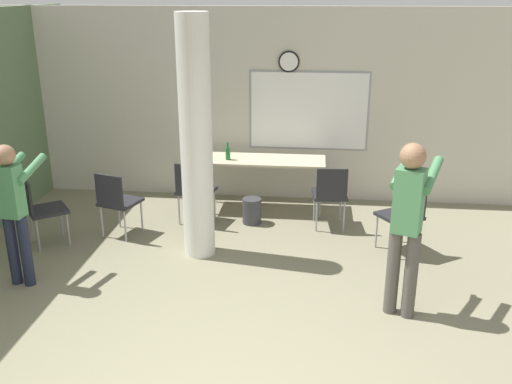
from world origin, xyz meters
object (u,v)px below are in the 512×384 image
object	(u,v)px
chair_table_left	(194,188)
person_playing_side	(408,217)
chair_mid_room	(404,213)
person_watching_back	(14,204)
chair_table_right	(330,192)
chair_by_left_wall	(41,207)
folding_table	(259,162)
chair_near_pillar	(117,199)
bottle_on_table	(228,153)

from	to	relation	value
chair_table_left	person_playing_side	size ratio (longest dim) A/B	0.50
chair_mid_room	person_watching_back	distance (m)	4.36
chair_table_right	chair_by_left_wall	bearing A→B (deg)	-165.59
person_playing_side	person_watching_back	bearing A→B (deg)	177.35
chair_by_left_wall	folding_table	bearing A→B (deg)	30.95
chair_mid_room	chair_by_left_wall	bearing A→B (deg)	-176.75
chair_mid_room	chair_near_pillar	size ratio (longest dim) A/B	1.00
chair_near_pillar	person_watching_back	bearing A→B (deg)	-115.26
chair_table_left	person_playing_side	distance (m)	3.24
chair_table_left	chair_mid_room	size ratio (longest dim) A/B	1.00
folding_table	bottle_on_table	xyz separation A→B (m)	(-0.42, -0.08, 0.15)
chair_by_left_wall	person_watching_back	size ratio (longest dim) A/B	0.56
chair_table_left	person_watching_back	xyz separation A→B (m)	(-1.50, -1.83, 0.41)
chair_table_left	chair_mid_room	xyz separation A→B (m)	(2.67, -0.63, 0.00)
bottle_on_table	chair_table_left	xyz separation A→B (m)	(-0.38, -0.56, -0.34)
folding_table	chair_table_left	bearing A→B (deg)	-141.63
chair_table_left	person_playing_side	world-z (taller)	person_playing_side
chair_mid_room	chair_table_right	bearing A→B (deg)	142.47
folding_table	chair_table_right	size ratio (longest dim) A/B	2.16
chair_near_pillar	person_playing_side	xyz separation A→B (m)	(3.36, -1.49, 0.51)
folding_table	person_playing_side	distance (m)	3.15
bottle_on_table	person_playing_side	distance (m)	3.33
chair_table_right	chair_table_left	bearing A→B (deg)	-179.00
person_playing_side	person_watching_back	xyz separation A→B (m)	(-3.98, 0.18, -0.10)
chair_by_left_wall	chair_mid_room	bearing A→B (deg)	3.25
chair_by_left_wall	chair_near_pillar	xyz separation A→B (m)	(0.84, 0.35, 0.00)
folding_table	person_watching_back	size ratio (longest dim) A/B	1.21
bottle_on_table	chair_by_left_wall	bearing A→B (deg)	-145.63
person_watching_back	bottle_on_table	bearing A→B (deg)	51.86
chair_table_left	chair_table_right	size ratio (longest dim) A/B	1.00
chair_near_pillar	chair_table_right	world-z (taller)	same
folding_table	person_watching_back	world-z (taller)	person_watching_back
bottle_on_table	chair_near_pillar	world-z (taller)	bottle_on_table
chair_table_left	chair_near_pillar	distance (m)	1.03
folding_table	bottle_on_table	distance (m)	0.46
chair_table_left	person_playing_side	xyz separation A→B (m)	(2.48, -2.02, 0.51)
chair_by_left_wall	person_playing_side	xyz separation A→B (m)	(4.19, -1.14, 0.51)
chair_near_pillar	bottle_on_table	bearing A→B (deg)	40.71
folding_table	bottle_on_table	size ratio (longest dim) A/B	7.61
chair_mid_room	person_watching_back	xyz separation A→B (m)	(-4.17, -1.21, 0.41)
chair_table_right	person_watching_back	world-z (taller)	person_watching_back
bottle_on_table	chair_table_right	bearing A→B (deg)	-20.20
chair_mid_room	person_watching_back	world-z (taller)	person_watching_back
chair_by_left_wall	person_watching_back	world-z (taller)	person_watching_back
chair_table_right	person_playing_side	size ratio (longest dim) A/B	0.50
folding_table	person_watching_back	distance (m)	3.39
folding_table	chair_table_right	xyz separation A→B (m)	(1.01, -0.61, -0.19)
folding_table	chair_near_pillar	xyz separation A→B (m)	(-1.69, -1.16, -0.19)
bottle_on_table	person_playing_side	bearing A→B (deg)	-50.89
person_watching_back	chair_near_pillar	bearing A→B (deg)	64.74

